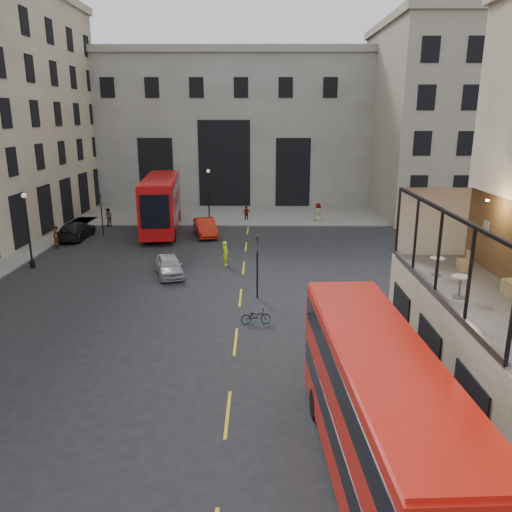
{
  "coord_description": "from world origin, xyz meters",
  "views": [
    {
      "loc": [
        -0.85,
        -15.77,
        10.33
      ],
      "look_at": [
        -1.06,
        10.46,
        3.0
      ],
      "focal_mm": 35.0,
      "sensor_mm": 36.0,
      "label": 1
    }
  ],
  "objects_px": {
    "traffic_light_far": "(101,209)",
    "car_c": "(76,230)",
    "traffic_light_near": "(257,258)",
    "pedestrian_c": "(246,214)",
    "pedestrian_a": "(109,218)",
    "cafe_table_mid": "(460,283)",
    "car_a": "(169,266)",
    "pedestrian_e": "(56,237)",
    "street_lamp_a": "(29,235)",
    "pedestrian_b": "(152,205)",
    "bus_far": "(161,201)",
    "car_b": "(205,227)",
    "cafe_chair_d": "(463,264)",
    "bicycle": "(256,316)",
    "pedestrian_d": "(318,213)",
    "cyclist": "(225,253)",
    "bus_near": "(378,411)",
    "cafe_chair_b": "(511,286)",
    "street_lamp_b": "(209,199)",
    "cafe_table_far": "(437,264)"
  },
  "relations": [
    {
      "from": "traffic_light_far",
      "to": "car_c",
      "type": "xyz_separation_m",
      "value": [
        -2.0,
        -1.26,
        -1.67
      ]
    },
    {
      "from": "traffic_light_near",
      "to": "pedestrian_c",
      "type": "bearing_deg",
      "value": 93.13
    },
    {
      "from": "pedestrian_a",
      "to": "cafe_table_mid",
      "type": "xyz_separation_m",
      "value": [
        21.2,
        -31.81,
        4.17
      ]
    },
    {
      "from": "pedestrian_a",
      "to": "cafe_table_mid",
      "type": "bearing_deg",
      "value": -33.36
    },
    {
      "from": "car_a",
      "to": "traffic_light_near",
      "type": "bearing_deg",
      "value": -52.29
    },
    {
      "from": "pedestrian_c",
      "to": "traffic_light_near",
      "type": "bearing_deg",
      "value": 84.53
    },
    {
      "from": "pedestrian_c",
      "to": "pedestrian_e",
      "type": "bearing_deg",
      "value": 27.61
    },
    {
      "from": "street_lamp_a",
      "to": "pedestrian_b",
      "type": "distance_m",
      "value": 22.14
    },
    {
      "from": "bus_far",
      "to": "pedestrian_c",
      "type": "bearing_deg",
      "value": 30.01
    },
    {
      "from": "traffic_light_far",
      "to": "cafe_table_mid",
      "type": "bearing_deg",
      "value": -53.78
    },
    {
      "from": "pedestrian_e",
      "to": "pedestrian_c",
      "type": "bearing_deg",
      "value": 107.72
    },
    {
      "from": "bus_far",
      "to": "car_b",
      "type": "height_order",
      "value": "bus_far"
    },
    {
      "from": "traffic_light_far",
      "to": "car_c",
      "type": "relative_size",
      "value": 0.73
    },
    {
      "from": "pedestrian_b",
      "to": "cafe_chair_d",
      "type": "xyz_separation_m",
      "value": [
        20.0,
        -36.91,
        4.08
      ]
    },
    {
      "from": "traffic_light_near",
      "to": "bicycle",
      "type": "distance_m",
      "value": 4.33
    },
    {
      "from": "pedestrian_d",
      "to": "traffic_light_near",
      "type": "bearing_deg",
      "value": 134.16
    },
    {
      "from": "car_b",
      "to": "cyclist",
      "type": "relative_size",
      "value": 2.66
    },
    {
      "from": "street_lamp_a",
      "to": "pedestrian_b",
      "type": "height_order",
      "value": "street_lamp_a"
    },
    {
      "from": "bus_near",
      "to": "bicycle",
      "type": "xyz_separation_m",
      "value": [
        -3.49,
        11.78,
        -2.08
      ]
    },
    {
      "from": "traffic_light_far",
      "to": "street_lamp_a",
      "type": "relative_size",
      "value": 0.71
    },
    {
      "from": "cafe_chair_b",
      "to": "bicycle",
      "type": "bearing_deg",
      "value": 136.92
    },
    {
      "from": "car_c",
      "to": "cyclist",
      "type": "distance_m",
      "value": 15.89
    },
    {
      "from": "bicycle",
      "to": "pedestrian_d",
      "type": "bearing_deg",
      "value": -20.52
    },
    {
      "from": "bicycle",
      "to": "cafe_chair_d",
      "type": "height_order",
      "value": "cafe_chair_d"
    },
    {
      "from": "pedestrian_a",
      "to": "street_lamp_b",
      "type": "bearing_deg",
      "value": 37.5
    },
    {
      "from": "car_c",
      "to": "street_lamp_b",
      "type": "bearing_deg",
      "value": -146.01
    },
    {
      "from": "bus_far",
      "to": "pedestrian_c",
      "type": "relative_size",
      "value": 8.21
    },
    {
      "from": "car_c",
      "to": "cafe_chair_b",
      "type": "xyz_separation_m",
      "value": [
        24.57,
        -26.64,
        4.13
      ]
    },
    {
      "from": "car_a",
      "to": "bus_near",
      "type": "bearing_deg",
      "value": -81.22
    },
    {
      "from": "bus_near",
      "to": "cafe_chair_d",
      "type": "distance_m",
      "value": 8.24
    },
    {
      "from": "car_a",
      "to": "pedestrian_c",
      "type": "distance_m",
      "value": 18.77
    },
    {
      "from": "bus_near",
      "to": "pedestrian_b",
      "type": "distance_m",
      "value": 46.02
    },
    {
      "from": "bus_far",
      "to": "pedestrian_c",
      "type": "xyz_separation_m",
      "value": [
        7.77,
        4.49,
        -2.04
      ]
    },
    {
      "from": "cafe_chair_b",
      "to": "pedestrian_b",
      "type": "bearing_deg",
      "value": 117.41
    },
    {
      "from": "street_lamp_a",
      "to": "car_b",
      "type": "distance_m",
      "value": 15.06
    },
    {
      "from": "bus_near",
      "to": "pedestrian_c",
      "type": "xyz_separation_m",
      "value": [
        -4.67,
        38.08,
        -1.71
      ]
    },
    {
      "from": "car_b",
      "to": "pedestrian_e",
      "type": "height_order",
      "value": "pedestrian_e"
    },
    {
      "from": "bicycle",
      "to": "cyclist",
      "type": "bearing_deg",
      "value": 4.85
    },
    {
      "from": "traffic_light_far",
      "to": "car_b",
      "type": "xyz_separation_m",
      "value": [
        9.26,
        -0.13,
        -1.64
      ]
    },
    {
      "from": "cyclist",
      "to": "cafe_table_far",
      "type": "distance_m",
      "value": 19.3
    },
    {
      "from": "cyclist",
      "to": "bicycle",
      "type": "bearing_deg",
      "value": -168.96
    },
    {
      "from": "street_lamp_a",
      "to": "cafe_chair_b",
      "type": "bearing_deg",
      "value": -36.07
    },
    {
      "from": "street_lamp_b",
      "to": "pedestrian_a",
      "type": "distance_m",
      "value": 9.92
    },
    {
      "from": "street_lamp_a",
      "to": "bus_near",
      "type": "bearing_deg",
      "value": -48.04
    },
    {
      "from": "traffic_light_near",
      "to": "pedestrian_a",
      "type": "bearing_deg",
      "value": 126.57
    },
    {
      "from": "bus_near",
      "to": "pedestrian_a",
      "type": "relative_size",
      "value": 6.12
    },
    {
      "from": "car_b",
      "to": "street_lamp_b",
      "type": "bearing_deg",
      "value": 77.83
    },
    {
      "from": "pedestrian_a",
      "to": "cafe_chair_b",
      "type": "height_order",
      "value": "cafe_chair_b"
    },
    {
      "from": "car_b",
      "to": "pedestrian_d",
      "type": "relative_size",
      "value": 2.45
    },
    {
      "from": "bus_far",
      "to": "cafe_chair_d",
      "type": "xyz_separation_m",
      "value": [
        17.03,
        -27.17,
        2.02
      ]
    }
  ]
}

